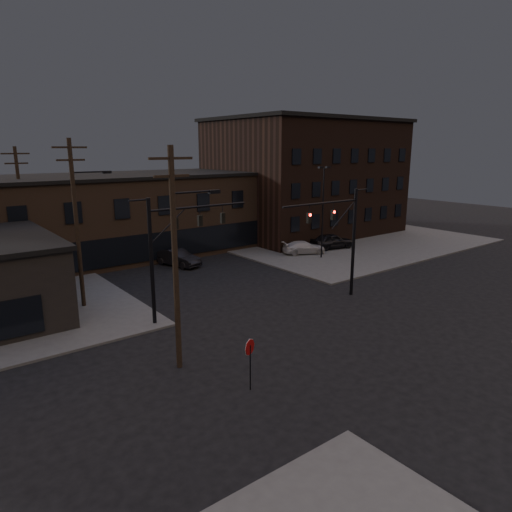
{
  "coord_description": "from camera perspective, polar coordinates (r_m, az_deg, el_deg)",
  "views": [
    {
      "loc": [
        -19.44,
        -17.23,
        10.86
      ],
      "look_at": [
        -0.48,
        7.3,
        3.5
      ],
      "focal_mm": 32.0,
      "sensor_mm": 36.0,
      "label": 1
    }
  ],
  "objects": [
    {
      "name": "building_row",
      "position": [
        49.71,
        -14.36,
        5.01
      ],
      "size": [
        40.0,
        12.0,
        8.0
      ],
      "primitive_type": "cube",
      "color": "#4C3728",
      "rests_on": "ground"
    },
    {
      "name": "traffic_signal_near",
      "position": [
        33.5,
        10.9,
        2.92
      ],
      "size": [
        7.12,
        0.24,
        8.0
      ],
      "color": "black",
      "rests_on": "ground"
    },
    {
      "name": "parked_car_lot_b",
      "position": [
        47.58,
        6.02,
        1.07
      ],
      "size": [
        4.82,
        3.49,
        1.3
      ],
      "primitive_type": "imported",
      "rotation": [
        0.0,
        0.0,
        1.15
      ],
      "color": "#BBBBBE",
      "rests_on": "sidewalk_ne"
    },
    {
      "name": "sidewalk_ne",
      "position": [
        58.07,
        8.71,
        2.5
      ],
      "size": [
        30.0,
        30.0,
        0.15
      ],
      "primitive_type": "cube",
      "color": "#474744",
      "rests_on": "ground"
    },
    {
      "name": "utility_pole_mid",
      "position": [
        32.84,
        -21.45,
        4.14
      ],
      "size": [
        3.7,
        0.28,
        11.5
      ],
      "color": "black",
      "rests_on": "ground"
    },
    {
      "name": "building_right",
      "position": [
        60.01,
        6.15,
        9.6
      ],
      "size": [
        22.0,
        16.0,
        14.0
      ],
      "primitive_type": "cube",
      "color": "black",
      "rests_on": "ground"
    },
    {
      "name": "lot_light_b",
      "position": [
        53.09,
        9.02,
        7.41
      ],
      "size": [
        1.5,
        0.28,
        9.14
      ],
      "color": "black",
      "rests_on": "ground"
    },
    {
      "name": "utility_pole_near",
      "position": [
        22.24,
        -9.95,
        0.18
      ],
      "size": [
        3.7,
        0.28,
        11.0
      ],
      "color": "black",
      "rests_on": "ground"
    },
    {
      "name": "utility_pole_far",
      "position": [
        44.24,
        -27.23,
        5.3
      ],
      "size": [
        2.2,
        0.28,
        11.0
      ],
      "color": "black",
      "rests_on": "ground"
    },
    {
      "name": "car_crossing",
      "position": [
        43.58,
        -9.81,
        -0.2
      ],
      "size": [
        3.02,
        5.07,
        1.58
      ],
      "primitive_type": "imported",
      "rotation": [
        0.0,
        0.0,
        0.3
      ],
      "color": "black",
      "rests_on": "ground"
    },
    {
      "name": "lot_light_a",
      "position": [
        45.35,
        8.37,
        6.44
      ],
      "size": [
        1.5,
        0.28,
        9.14
      ],
      "color": "black",
      "rests_on": "ground"
    },
    {
      "name": "parked_car_lot_a",
      "position": [
        50.41,
        9.46,
        1.88
      ],
      "size": [
        5.21,
        2.93,
        1.67
      ],
      "primitive_type": "imported",
      "rotation": [
        0.0,
        0.0,
        1.37
      ],
      "color": "black",
      "rests_on": "sidewalk_ne"
    },
    {
      "name": "traffic_signal_far",
      "position": [
        28.86,
        -10.72,
        1.43
      ],
      "size": [
        7.12,
        0.24,
        8.0
      ],
      "color": "black",
      "rests_on": "ground"
    },
    {
      "name": "ground",
      "position": [
        28.16,
        10.04,
        -9.55
      ],
      "size": [
        140.0,
        140.0,
        0.0
      ],
      "primitive_type": "plane",
      "color": "black",
      "rests_on": "ground"
    },
    {
      "name": "stop_sign",
      "position": [
        21.09,
        -0.76,
        -11.96
      ],
      "size": [
        0.72,
        0.33,
        2.48
      ],
      "color": "black",
      "rests_on": "ground"
    }
  ]
}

